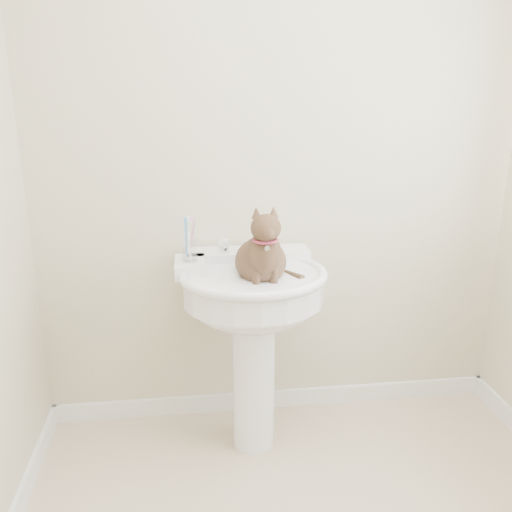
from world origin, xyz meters
name	(u,v)px	position (x,y,z in m)	size (l,w,h in m)	color
wall_back	(279,161)	(0.00, 1.10, 1.25)	(2.20, 0.00, 2.50)	beige
baseboard_back	(276,399)	(0.00, 1.09, 0.04)	(2.20, 0.02, 0.09)	white
pedestal_sink	(253,306)	(-0.15, 0.81, 0.68)	(0.63, 0.62, 0.87)	white
faucet	(249,243)	(-0.15, 0.96, 0.91)	(0.28, 0.12, 0.14)	silver
soap_bar	(264,243)	(-0.07, 1.05, 0.88)	(0.09, 0.06, 0.03)	gold
toothbrush_cup	(189,250)	(-0.41, 0.87, 0.92)	(0.07, 0.07, 0.18)	silver
cat	(262,256)	(-0.12, 0.76, 0.92)	(0.23, 0.29, 0.42)	brown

